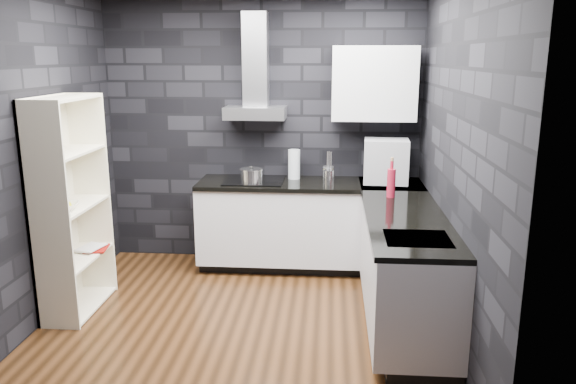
# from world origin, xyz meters

# --- Properties ---
(ground) EXTENTS (3.20, 3.20, 0.00)m
(ground) POSITION_xyz_m (0.00, 0.00, 0.00)
(ground) COLOR #462813
(wall_back) EXTENTS (3.20, 0.05, 2.70)m
(wall_back) POSITION_xyz_m (0.00, 1.62, 1.35)
(wall_back) COLOR black
(wall_back) RESTS_ON ground
(wall_front) EXTENTS (3.20, 0.05, 2.70)m
(wall_front) POSITION_xyz_m (0.00, -1.62, 1.35)
(wall_front) COLOR black
(wall_front) RESTS_ON ground
(wall_left) EXTENTS (0.05, 3.20, 2.70)m
(wall_left) POSITION_xyz_m (-1.62, 0.00, 1.35)
(wall_left) COLOR black
(wall_left) RESTS_ON ground
(wall_right) EXTENTS (0.05, 3.20, 2.70)m
(wall_right) POSITION_xyz_m (1.62, 0.00, 1.35)
(wall_right) COLOR black
(wall_right) RESTS_ON ground
(toekick_back) EXTENTS (2.18, 0.50, 0.10)m
(toekick_back) POSITION_xyz_m (0.50, 1.34, 0.05)
(toekick_back) COLOR black
(toekick_back) RESTS_ON ground
(toekick_right) EXTENTS (0.50, 1.78, 0.10)m
(toekick_right) POSITION_xyz_m (1.34, 0.10, 0.05)
(toekick_right) COLOR black
(toekick_right) RESTS_ON ground
(counter_back_cab) EXTENTS (2.20, 0.60, 0.76)m
(counter_back_cab) POSITION_xyz_m (0.50, 1.30, 0.48)
(counter_back_cab) COLOR silver
(counter_back_cab) RESTS_ON ground
(counter_right_cab) EXTENTS (0.60, 1.80, 0.76)m
(counter_right_cab) POSITION_xyz_m (1.30, 0.10, 0.48)
(counter_right_cab) COLOR silver
(counter_right_cab) RESTS_ON ground
(counter_back_top) EXTENTS (2.20, 0.62, 0.04)m
(counter_back_top) POSITION_xyz_m (0.50, 1.29, 0.88)
(counter_back_top) COLOR black
(counter_back_top) RESTS_ON counter_back_cab
(counter_right_top) EXTENTS (0.62, 1.80, 0.04)m
(counter_right_top) POSITION_xyz_m (1.29, 0.10, 0.88)
(counter_right_top) COLOR black
(counter_right_top) RESTS_ON counter_right_cab
(counter_corner_top) EXTENTS (0.62, 0.62, 0.04)m
(counter_corner_top) POSITION_xyz_m (1.30, 1.30, 0.88)
(counter_corner_top) COLOR black
(counter_corner_top) RESTS_ON counter_right_cab
(hood_body) EXTENTS (0.60, 0.34, 0.12)m
(hood_body) POSITION_xyz_m (-0.05, 1.43, 1.56)
(hood_body) COLOR #B0B0B5
(hood_body) RESTS_ON wall_back
(hood_chimney) EXTENTS (0.24, 0.20, 0.90)m
(hood_chimney) POSITION_xyz_m (-0.05, 1.50, 2.07)
(hood_chimney) COLOR #B0B0B5
(hood_chimney) RESTS_ON hood_body
(upper_cabinet) EXTENTS (0.80, 0.35, 0.70)m
(upper_cabinet) POSITION_xyz_m (1.10, 1.43, 1.85)
(upper_cabinet) COLOR silver
(upper_cabinet) RESTS_ON wall_back
(cooktop) EXTENTS (0.58, 0.50, 0.01)m
(cooktop) POSITION_xyz_m (-0.05, 1.30, 0.91)
(cooktop) COLOR black
(cooktop) RESTS_ON counter_back_top
(sink_rim) EXTENTS (0.44, 0.40, 0.01)m
(sink_rim) POSITION_xyz_m (1.30, -0.40, 0.89)
(sink_rim) COLOR #B0B0B5
(sink_rim) RESTS_ON counter_right_top
(pot) EXTENTS (0.28, 0.28, 0.13)m
(pot) POSITION_xyz_m (-0.06, 1.15, 0.97)
(pot) COLOR silver
(pot) RESTS_ON cooktop
(glass_vase) EXTENTS (0.14, 0.14, 0.29)m
(glass_vase) POSITION_xyz_m (0.33, 1.44, 1.05)
(glass_vase) COLOR white
(glass_vase) RESTS_ON counter_back_top
(storage_jar) EXTENTS (0.11, 0.11, 0.12)m
(storage_jar) POSITION_xyz_m (0.68, 1.40, 0.96)
(storage_jar) COLOR tan
(storage_jar) RESTS_ON counter_back_top
(utensil_crock) EXTENTS (0.11, 0.11, 0.14)m
(utensil_crock) POSITION_xyz_m (0.68, 1.22, 0.97)
(utensil_crock) COLOR silver
(utensil_crock) RESTS_ON counter_back_top
(appliance_garage) EXTENTS (0.44, 0.35, 0.42)m
(appliance_garage) POSITION_xyz_m (1.23, 1.26, 1.12)
(appliance_garage) COLOR #A6A8AE
(appliance_garage) RESTS_ON counter_back_top
(red_bottle) EXTENTS (0.09, 0.09, 0.25)m
(red_bottle) POSITION_xyz_m (1.23, 0.74, 1.03)
(red_bottle) COLOR maroon
(red_bottle) RESTS_ON counter_right_top
(bookshelf) EXTENTS (0.50, 0.85, 1.80)m
(bookshelf) POSITION_xyz_m (-1.42, 0.22, 0.90)
(bookshelf) COLOR white
(bookshelf) RESTS_ON ground
(fruit_bowl) EXTENTS (0.28, 0.28, 0.06)m
(fruit_bowl) POSITION_xyz_m (-1.42, 0.08, 0.94)
(fruit_bowl) COLOR white
(fruit_bowl) RESTS_ON bookshelf
(book_red) EXTENTS (0.18, 0.05, 0.24)m
(book_red) POSITION_xyz_m (-1.42, 0.41, 0.57)
(book_red) COLOR maroon
(book_red) RESTS_ON bookshelf
(book_second) EXTENTS (0.18, 0.06, 0.24)m
(book_second) POSITION_xyz_m (-1.45, 0.41, 0.59)
(book_second) COLOR #B2B2B2
(book_second) RESTS_ON bookshelf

